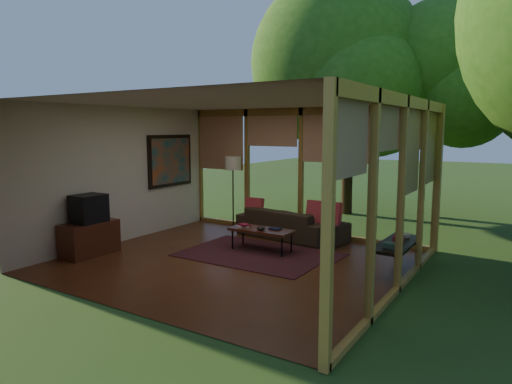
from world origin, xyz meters
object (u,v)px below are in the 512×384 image
Objects in this scene: media_cabinet at (90,238)px; side_console at (392,244)px; sofa at (286,223)px; coffee_table at (261,231)px; floor_lamp at (233,167)px; television at (89,209)px.

side_console is at bearing 22.63° from media_cabinet.
sofa is 1.20m from coffee_table.
sofa is 1.79m from floor_lamp.
coffee_table is at bearing 36.49° from television.
television reaches higher than sofa.
floor_lamp reaches higher than television.
floor_lamp is (0.97, 3.14, 1.11)m from media_cabinet.
floor_lamp is at bearing 72.78° from media_cabinet.
side_console is (4.85, 2.03, -0.44)m from television.
television is 3.32m from floor_lamp.
television is 0.33× the size of floor_lamp.
coffee_table is 0.86× the size of side_console.
floor_lamp is at bearing 164.16° from side_console.
television is at bearing 59.94° from sofa.
television is 0.39× the size of side_console.
television is at bearing -106.89° from floor_lamp.
media_cabinet is 1.82× the size of television.
floor_lamp is 1.38× the size of coffee_table.
coffee_table is at bearing 104.03° from sofa.
sofa is 1.49× the size of side_console.
side_console is (2.49, -1.00, 0.11)m from sofa.
coffee_table is 2.37m from side_console.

